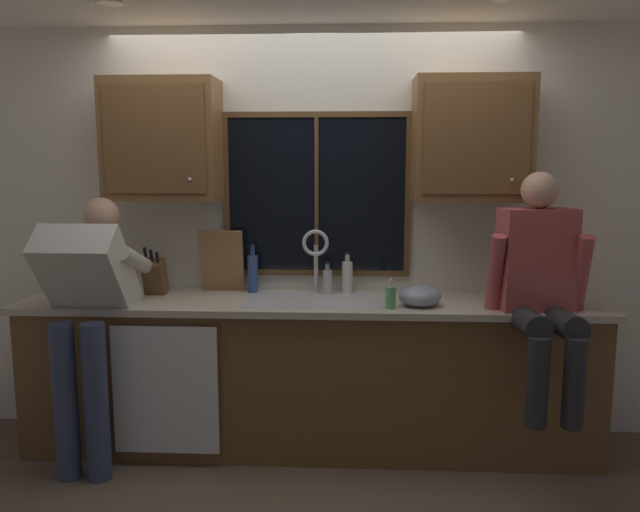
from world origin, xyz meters
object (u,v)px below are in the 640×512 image
at_px(cutting_board, 222,261).
at_px(person_standing, 88,304).
at_px(soap_dispenser, 391,297).
at_px(knife_block, 155,277).
at_px(bottle_tall_clear, 327,281).
at_px(mixing_bowl, 419,296).
at_px(bottle_green_glass, 347,276).
at_px(person_sitting_on_counter, 541,280).
at_px(bottle_amber_small, 253,273).

bearing_deg(cutting_board, person_standing, -142.15).
xyz_separation_m(person_standing, soap_dispenser, (1.68, 0.10, 0.04)).
distance_m(knife_block, bottle_tall_clear, 1.06).
bearing_deg(mixing_bowl, bottle_green_glass, 141.77).
height_order(person_standing, cutting_board, person_standing).
height_order(person_sitting_on_counter, knife_block, person_sitting_on_counter).
distance_m(bottle_green_glass, bottle_tall_clear, 0.13).
bearing_deg(person_sitting_on_counter, soap_dispenser, 174.86).
bearing_deg(knife_block, bottle_tall_clear, 3.23).
height_order(person_standing, person_sitting_on_counter, person_sitting_on_counter).
xyz_separation_m(mixing_bowl, bottle_amber_small, (-1.00, 0.31, 0.07)).
relative_size(knife_block, bottle_tall_clear, 1.60).
bearing_deg(person_sitting_on_counter, knife_block, 170.50).
relative_size(knife_block, soap_dispenser, 1.90).
relative_size(person_sitting_on_counter, bottle_green_glass, 4.94).
height_order(mixing_bowl, bottle_green_glass, bottle_green_glass).
bearing_deg(cutting_board, mixing_bowl, -15.01).
distance_m(knife_block, bottle_green_glass, 1.19).
bearing_deg(knife_block, bottle_green_glass, 5.37).
relative_size(person_standing, person_sitting_on_counter, 1.21).
height_order(person_standing, bottle_tall_clear, person_standing).
height_order(cutting_board, bottle_green_glass, cutting_board).
relative_size(bottle_green_glass, bottle_tall_clear, 1.27).
bearing_deg(bottle_tall_clear, knife_block, -176.77).
height_order(cutting_board, mixing_bowl, cutting_board).
height_order(person_sitting_on_counter, soap_dispenser, person_sitting_on_counter).
relative_size(person_standing, knife_block, 4.75).
bearing_deg(knife_block, person_sitting_on_counter, -9.50).
bearing_deg(cutting_board, bottle_amber_small, -4.23).
xyz_separation_m(person_standing, person_sitting_on_counter, (2.48, 0.03, 0.16)).
height_order(knife_block, bottle_amber_small, same).
bearing_deg(cutting_board, knife_block, -164.86).
xyz_separation_m(knife_block, cutting_board, (0.40, 0.11, 0.09)).
distance_m(person_sitting_on_counter, bottle_amber_small, 1.70).
relative_size(person_standing, bottle_green_glass, 5.98).
bearing_deg(person_sitting_on_counter, bottle_tall_clear, 159.63).
relative_size(soap_dispenser, bottle_tall_clear, 0.84).
relative_size(cutting_board, bottle_green_glass, 1.56).
xyz_separation_m(person_sitting_on_counter, bottle_amber_small, (-1.63, 0.46, -0.06)).
height_order(person_standing, mixing_bowl, person_standing).
bearing_deg(mixing_bowl, cutting_board, 164.99).
bearing_deg(bottle_green_glass, mixing_bowl, -38.23).
xyz_separation_m(person_sitting_on_counter, cutting_board, (-1.83, 0.48, 0.01)).
distance_m(bottle_green_glass, bottle_amber_small, 0.59).
xyz_separation_m(soap_dispenser, bottle_amber_small, (-0.84, 0.39, 0.06)).
relative_size(soap_dispenser, bottle_green_glass, 0.66).
bearing_deg(bottle_green_glass, bottle_amber_small, -178.17).
xyz_separation_m(bottle_green_glass, bottle_tall_clear, (-0.12, -0.05, -0.02)).
distance_m(soap_dispenser, bottle_amber_small, 0.93).
relative_size(bottle_green_glass, bottle_amber_small, 0.84).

